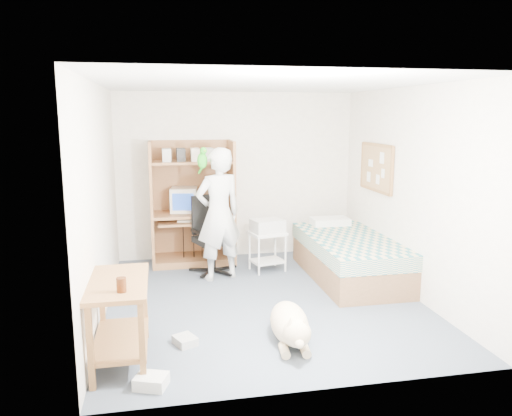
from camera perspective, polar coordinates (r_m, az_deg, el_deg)
The scene contains 21 objects.
floor at distance 6.02m, azimuth 0.87°, elevation -10.49°, with size 4.00×4.00×0.00m, color #475461.
wall_back at distance 7.64m, azimuth -2.23°, elevation 3.72°, with size 3.60×0.02×2.50m, color beige.
wall_right at distance 6.31m, azimuth 17.12°, elevation 1.79°, with size 0.02×4.00×2.50m, color beige.
wall_left at distance 5.60m, azimuth -17.41°, elevation 0.70°, with size 0.02×4.00×2.50m, color beige.
ceiling at distance 5.62m, azimuth 0.95°, elevation 14.01°, with size 3.60×4.00×0.02m, color white.
computer_hutch at distance 7.37m, azimuth -7.27°, elevation 0.01°, with size 1.20×0.63×1.80m.
bed at distance 6.85m, azimuth 10.54°, elevation -5.48°, with size 1.02×2.02×0.66m.
side_desk at distance 4.62m, azimuth -15.33°, elevation -11.03°, with size 0.50×1.00×0.75m.
corkboard at distance 7.07m, azimuth 13.58°, elevation 4.51°, with size 0.04×0.94×0.66m.
office_chair at distance 6.97m, azimuth -5.10°, elevation -4.30°, with size 0.60×0.61×1.06m.
person at distance 6.57m, azimuth -4.29°, elevation -0.73°, with size 0.64×0.42×1.75m, color silver.
parrot at distance 6.46m, azimuth -6.14°, elevation 5.57°, with size 0.13×0.22×0.35m.
dog at distance 4.94m, azimuth 3.94°, elevation -13.10°, with size 0.43×1.13×0.42m.
printer_cart at distance 7.00m, azimuth 1.31°, elevation -4.25°, with size 0.54×0.47×0.56m.
printer at distance 6.94m, azimuth 1.32°, elevation -2.04°, with size 0.42×0.32×0.18m, color beige.
crt_monitor at distance 7.35m, azimuth -8.23°, elevation 0.95°, with size 0.42×0.44×0.35m.
keyboard at distance 7.24m, azimuth -7.16°, elevation -1.39°, with size 0.45×0.16×0.03m, color beige.
pencil_cup at distance 7.32m, azimuth -4.11°, elevation -0.01°, with size 0.08×0.08×0.12m, color gold.
drink_glass at distance 4.23m, azimuth -15.13°, elevation -8.48°, with size 0.08×0.08×0.12m, color #421D0A.
floor_box_a at distance 4.34m, azimuth -11.89°, elevation -18.82°, with size 0.25×0.20×0.10m, color silver.
floor_box_b at distance 4.98m, azimuth -8.10°, elevation -14.77°, with size 0.18×0.22×0.08m, color #A9A9A4.
Camera 1 is at (-1.17, -5.49, 2.17)m, focal length 35.00 mm.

